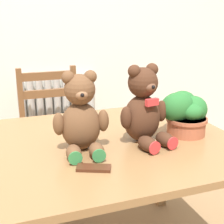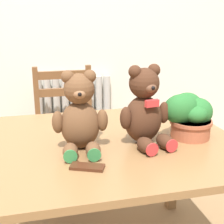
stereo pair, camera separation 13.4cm
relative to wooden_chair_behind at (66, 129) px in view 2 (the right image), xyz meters
name	(u,v)px [view 2 (the right image)]	position (x,y,z in m)	size (l,w,h in m)	color
wall_back	(69,12)	(0.10, 0.43, 0.84)	(8.00, 0.04, 2.60)	silver
radiator	(75,125)	(0.10, 0.36, -0.10)	(0.65, 0.10, 0.78)	beige
dining_table	(107,159)	(0.10, -0.92, 0.17)	(1.19, 0.96, 0.72)	olive
wooden_chair_behind	(66,129)	(0.00, 0.00, 0.00)	(0.44, 0.45, 0.91)	brown
teddy_bear_left	(80,116)	(-0.02, -0.98, 0.41)	(0.24, 0.24, 0.34)	brown
teddy_bear_right	(145,110)	(0.26, -0.98, 0.41)	(0.25, 0.26, 0.35)	#472819
potted_plant	(189,115)	(0.49, -0.96, 0.37)	(0.24, 0.20, 0.21)	#B25B3D
chocolate_bar	(87,167)	(-0.03, -1.17, 0.27)	(0.13, 0.05, 0.01)	#472314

